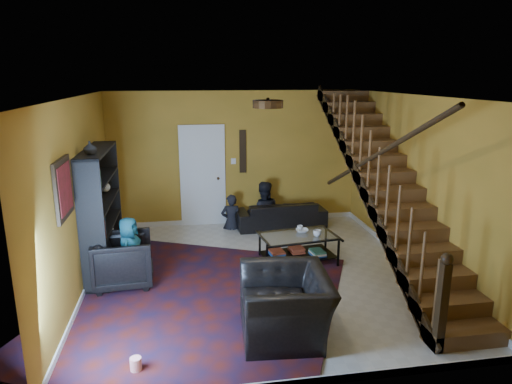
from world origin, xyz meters
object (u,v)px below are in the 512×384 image
armchair_right (285,305)px  coffee_table (298,246)px  sofa (280,214)px  bookshelf (102,214)px  armchair_left (123,261)px

armchair_right → coffee_table: armchair_right is taller
coffee_table → sofa: bearing=86.6°
bookshelf → sofa: bookshelf is taller
coffee_table → armchair_right: bearing=-108.4°
bookshelf → armchair_left: size_ratio=2.32×
sofa → armchair_left: armchair_left is taller
bookshelf → sofa: 3.76m
armchair_right → bookshelf: bearing=-129.1°
bookshelf → coffee_table: (3.18, -0.18, -0.68)m
bookshelf → coffee_table: size_ratio=1.48×
sofa → armchair_right: 4.12m
armchair_right → coffee_table: 2.27m
armchair_right → sofa: bearing=172.8°
bookshelf → coffee_table: bearing=-3.2°
armchair_left → armchair_right: armchair_left is taller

